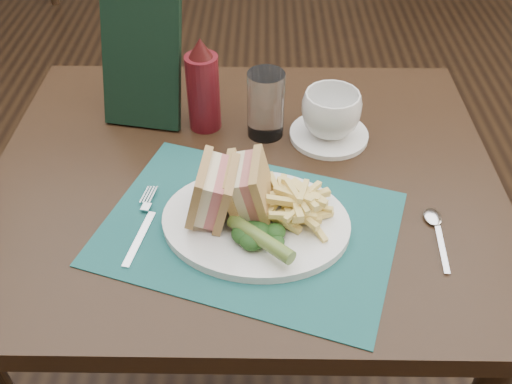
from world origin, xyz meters
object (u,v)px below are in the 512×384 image
(plate, at_px, (256,222))
(drinking_glass, at_px, (266,104))
(ketchup_bottle, at_px, (203,84))
(sandwich_half_b, at_px, (235,186))
(check_presenter, at_px, (142,63))
(saucer, at_px, (329,135))
(table_main, at_px, (246,302))
(coffee_cup, at_px, (331,114))
(sandwich_half_a, at_px, (199,190))
(placemat, at_px, (249,228))

(plate, xyz_separation_m, drinking_glass, (0.02, 0.26, 0.06))
(plate, bearing_deg, ketchup_bottle, 118.32)
(sandwich_half_b, distance_m, check_presenter, 0.35)
(saucer, distance_m, ketchup_bottle, 0.26)
(ketchup_bottle, bearing_deg, saucer, -8.31)
(sandwich_half_b, relative_size, check_presenter, 0.39)
(table_main, relative_size, saucer, 6.00)
(ketchup_bottle, bearing_deg, drinking_glass, -11.27)
(coffee_cup, xyz_separation_m, drinking_glass, (-0.12, 0.01, 0.01))
(coffee_cup, xyz_separation_m, check_presenter, (-0.36, 0.07, 0.07))
(table_main, bearing_deg, plate, -80.34)
(coffee_cup, bearing_deg, plate, -119.25)
(sandwich_half_b, xyz_separation_m, ketchup_bottle, (-0.07, 0.26, 0.03))
(coffee_cup, xyz_separation_m, ketchup_bottle, (-0.24, 0.03, 0.04))
(plate, distance_m, coffee_cup, 0.28)
(table_main, height_order, sandwich_half_a, sandwich_half_a)
(sandwich_half_b, bearing_deg, plate, -29.94)
(sandwich_half_b, bearing_deg, table_main, 89.62)
(coffee_cup, bearing_deg, saucer, 0.00)
(sandwich_half_a, height_order, saucer, sandwich_half_a)
(table_main, relative_size, plate, 3.00)
(table_main, height_order, placemat, placemat)
(plate, distance_m, check_presenter, 0.39)
(table_main, relative_size, check_presenter, 3.65)
(saucer, bearing_deg, sandwich_half_a, -133.93)
(sandwich_half_a, relative_size, check_presenter, 0.40)
(sandwich_half_b, bearing_deg, ketchup_bottle, 109.70)
(sandwich_half_a, xyz_separation_m, check_presenter, (-0.13, 0.30, 0.05))
(table_main, bearing_deg, sandwich_half_a, -117.52)
(table_main, xyz_separation_m, drinking_glass, (0.04, 0.12, 0.44))
(sandwich_half_a, height_order, sandwich_half_b, sandwich_half_a)
(sandwich_half_a, bearing_deg, coffee_cup, 51.12)
(saucer, relative_size, ketchup_bottle, 0.81)
(sandwich_half_a, xyz_separation_m, drinking_glass, (0.10, 0.24, -0.00))
(drinking_glass, height_order, check_presenter, check_presenter)
(placemat, xyz_separation_m, plate, (0.01, 0.00, 0.01))
(plate, distance_m, sandwich_half_a, 0.11)
(plate, height_order, drinking_glass, drinking_glass)
(placemat, relative_size, saucer, 3.03)
(drinking_glass, relative_size, ketchup_bottle, 0.70)
(plate, distance_m, ketchup_bottle, 0.31)
(plate, distance_m, saucer, 0.28)
(coffee_cup, height_order, check_presenter, check_presenter)
(drinking_glass, relative_size, check_presenter, 0.53)
(placemat, bearing_deg, drinking_glass, 84.46)
(sandwich_half_b, xyz_separation_m, coffee_cup, (0.17, 0.22, -0.01))
(plate, relative_size, sandwich_half_b, 3.12)
(plate, height_order, ketchup_bottle, ketchup_bottle)
(table_main, bearing_deg, saucer, 34.33)
(sandwich_half_a, distance_m, saucer, 0.33)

